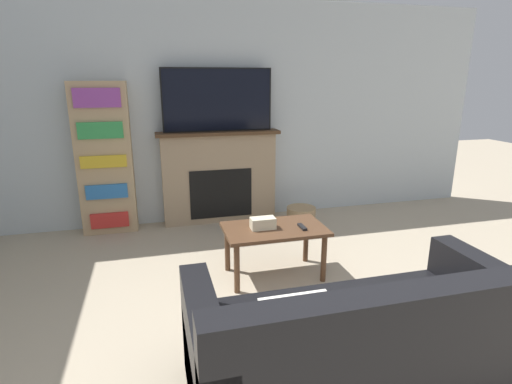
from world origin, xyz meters
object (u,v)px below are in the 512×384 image
Objects in this scene: fireplace at (219,177)px; tv at (218,100)px; bookshelf at (105,159)px; storage_basket at (301,215)px; couch at (364,354)px; coffee_table at (274,235)px.

tv is at bearing -90.00° from fireplace.
storage_basket is (2.31, -0.34, -0.77)m from bookshelf.
bookshelf is at bearing 116.61° from couch.
tv is 1.97m from coffee_table.
storage_basket is at bearing 75.71° from couch.
fireplace is at bearing 97.87° from coffee_table.
tv reaches higher than bookshelf.
bookshelf is at bearing 134.18° from coffee_table.
tv is 3.41m from couch.
couch is at bearing -85.45° from fireplace.
bookshelf is (-1.59, 3.17, 0.57)m from couch.
tv reaches higher than couch.
fireplace is 1.37m from bookshelf.
couch is 1.09× the size of bookshelf.
tv reaches higher than storage_basket.
bookshelf reaches higher than couch.
tv is at bearing 94.58° from couch.
storage_basket is (0.72, 2.83, -0.20)m from couch.
bookshelf reaches higher than storage_basket.
couch is 1.57m from coffee_table.
couch reaches higher than coffee_table.
coffee_table is at bearing -82.13° from fireplace.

